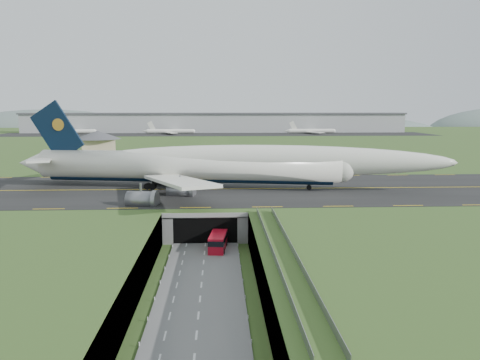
{
  "coord_description": "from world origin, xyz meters",
  "views": [
    {
      "loc": [
        2.65,
        -76.99,
        25.24
      ],
      "look_at": [
        7.03,
        20.0,
        10.29
      ],
      "focal_mm": 35.0,
      "sensor_mm": 36.0,
      "label": 1
    }
  ],
  "objects": [
    {
      "name": "tunnel_portal",
      "position": [
        0.0,
        16.71,
        3.33
      ],
      "size": [
        17.0,
        22.3,
        6.0
      ],
      "color": "gray",
      "rests_on": "ground"
    },
    {
      "name": "trench_road",
      "position": [
        0.0,
        -7.5,
        0.1
      ],
      "size": [
        12.0,
        75.0,
        0.2
      ],
      "primitive_type": "cube",
      "color": "slate",
      "rests_on": "ground"
    },
    {
      "name": "shuttle_tram",
      "position": [
        2.35,
        3.93,
        1.64
      ],
      "size": [
        3.55,
        7.53,
        2.97
      ],
      "rotation": [
        0.0,
        0.0,
        -0.12
      ],
      "color": "#B80C1F",
      "rests_on": "ground"
    },
    {
      "name": "taxiway",
      "position": [
        0.0,
        33.0,
        6.09
      ],
      "size": [
        800.0,
        44.0,
        0.18
      ],
      "primitive_type": "cube",
      "color": "black",
      "rests_on": "airfield_deck"
    },
    {
      "name": "service_building",
      "position": [
        -46.67,
        115.71,
        12.07
      ],
      "size": [
        23.51,
        23.51,
        10.24
      ],
      "rotation": [
        0.0,
        0.0,
        0.3
      ],
      "color": "tan",
      "rests_on": "ground"
    },
    {
      "name": "distant_hills",
      "position": [
        64.38,
        430.0,
        -4.0
      ],
      "size": [
        700.0,
        91.0,
        60.0
      ],
      "color": "slate",
      "rests_on": "ground"
    },
    {
      "name": "ground",
      "position": [
        0.0,
        0.0,
        0.0
      ],
      "size": [
        900.0,
        900.0,
        0.0
      ],
      "primitive_type": "plane",
      "color": "#355421",
      "rests_on": "ground"
    },
    {
      "name": "airfield_deck",
      "position": [
        0.0,
        0.0,
        3.0
      ],
      "size": [
        800.0,
        800.0,
        6.0
      ],
      "primitive_type": "cube",
      "color": "gray",
      "rests_on": "ground"
    },
    {
      "name": "jumbo_jet",
      "position": [
        2.52,
        34.17,
        11.9
      ],
      "size": [
        105.29,
        65.08,
        21.84
      ],
      "rotation": [
        0.0,
        0.0,
        -0.17
      ],
      "color": "white",
      "rests_on": "ground"
    },
    {
      "name": "guideway",
      "position": [
        11.0,
        -19.11,
        5.32
      ],
      "size": [
        3.0,
        53.0,
        7.05
      ],
      "color": "#A8A8A3",
      "rests_on": "ground"
    },
    {
      "name": "cargo_terminal",
      "position": [
        -0.21,
        299.41,
        13.96
      ],
      "size": [
        320.0,
        67.0,
        15.6
      ],
      "color": "#B2B2B2",
      "rests_on": "ground"
    }
  ]
}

